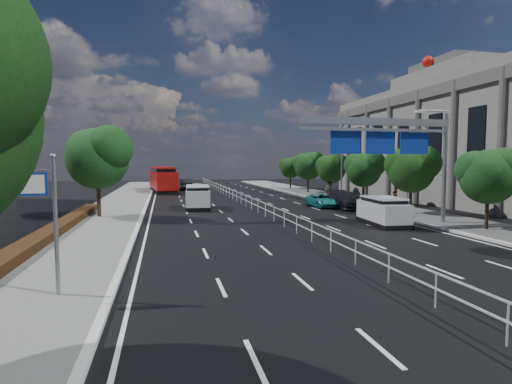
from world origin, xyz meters
name	(u,v)px	position (x,y,z in m)	size (l,w,h in m)	color
ground	(376,276)	(0.00, 0.00, 0.00)	(160.00, 160.00, 0.00)	black
sidewalk_near	(22,299)	(-11.50, 0.00, 0.07)	(5.00, 140.00, 0.14)	slate
kerb_near	(111,293)	(-9.00, 0.00, 0.07)	(0.25, 140.00, 0.15)	silver
median_fence	(248,202)	(0.00, 22.50, 0.53)	(0.05, 85.00, 1.02)	silver
hedge_near	(15,254)	(-13.30, 5.00, 0.36)	(1.00, 36.00, 0.44)	black
toilet_sign	(38,201)	(-10.95, 0.00, 2.94)	(1.62, 0.18, 4.34)	gray
overhead_gantry	(392,138)	(6.74, 10.05, 5.61)	(10.24, 0.38, 7.45)	gray
streetlight_far	(339,151)	(10.50, 26.00, 5.21)	(2.78, 2.40, 9.00)	gray
civic_hall	(476,141)	(23.72, 22.00, 6.27)	(14.40, 36.00, 14.35)	slate
near_tree_back	(98,155)	(-11.94, 17.97, 4.61)	(4.84, 4.51, 6.69)	black
far_tree_c	(489,173)	(11.24, 6.98, 3.43)	(3.52, 3.28, 4.94)	black
far_tree_d	(412,167)	(11.25, 14.48, 3.69)	(3.85, 3.59, 5.34)	black
far_tree_e	(364,168)	(11.25, 21.98, 3.56)	(3.63, 3.38, 5.13)	black
far_tree_f	(332,167)	(11.24, 29.48, 3.49)	(3.52, 3.28, 5.02)	black
far_tree_g	(309,165)	(11.25, 36.98, 3.75)	(3.96, 3.69, 5.45)	black
far_tree_h	(291,167)	(11.24, 44.48, 3.42)	(3.41, 3.18, 4.91)	black
white_minivan	(198,197)	(-4.50, 22.32, 1.01)	(2.38, 4.88, 2.06)	black
red_bus	(163,179)	(-7.50, 43.68, 1.79)	(4.00, 11.70, 3.43)	black
near_car_silver	(197,188)	(-3.09, 40.86, 0.70)	(1.66, 4.12, 1.40)	silver
near_car_dark	(186,184)	(-4.20, 47.32, 0.81)	(1.71, 4.92, 1.62)	black
silver_minivan	(383,211)	(6.50, 10.52, 0.90)	(2.22, 4.55, 1.83)	black
parked_car_teal	(322,200)	(6.68, 21.13, 0.61)	(2.02, 4.38, 1.22)	#1A7375
parked_car_dark	(346,200)	(8.30, 19.75, 0.75)	(2.11, 5.19, 1.51)	black
pedestrian_a	(395,196)	(13.32, 19.93, 1.00)	(0.63, 0.41, 1.72)	gray
pedestrian_b	(329,190)	(9.60, 26.46, 1.13)	(0.96, 0.75, 1.97)	gray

